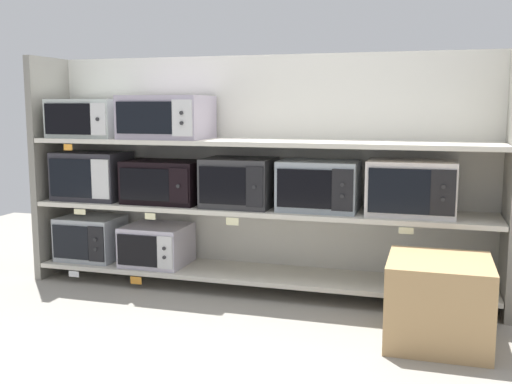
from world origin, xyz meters
TOP-DOWN VIEW (x-y plane):
  - ground at (0.00, -1.00)m, footprint 7.04×6.00m
  - back_panel at (0.00, 0.24)m, footprint 3.24×0.04m
  - upright_left at (-1.55, 0.00)m, footprint 0.05×0.45m
  - upright_right at (1.55, 0.00)m, footprint 0.05×0.45m
  - shelf_0 at (0.00, 0.00)m, footprint 3.04×0.45m
  - microwave_0 at (-1.25, -0.00)m, footprint 0.43×0.35m
  - microwave_1 at (-0.72, -0.00)m, footprint 0.43×0.40m
  - price_tag_0 at (-1.25, -0.23)m, footprint 0.08×0.00m
  - price_tag_1 at (-0.77, -0.23)m, footprint 0.08×0.00m
  - shelf_1 at (0.00, 0.00)m, footprint 3.04×0.45m
  - microwave_2 at (-1.22, -0.00)m, footprint 0.49×0.35m
  - microwave_3 at (-0.66, -0.00)m, footprint 0.52×0.36m
  - microwave_4 at (-0.11, -0.00)m, footprint 0.45×0.39m
  - microwave_5 at (0.42, -0.00)m, footprint 0.50×0.35m
  - microwave_6 at (0.98, -0.00)m, footprint 0.53×0.35m
  - price_tag_2 at (-1.18, -0.23)m, footprint 0.09×0.00m
  - price_tag_3 at (-0.65, -0.23)m, footprint 0.08×0.00m
  - price_tag_4 at (-0.09, -0.23)m, footprint 0.08×0.00m
  - price_tag_5 at (0.97, -0.23)m, footprint 0.08×0.00m
  - shelf_2 at (0.00, 0.00)m, footprint 3.04×0.45m
  - microwave_7 at (-1.21, -0.00)m, footprint 0.49×0.41m
  - microwave_8 at (-0.63, -0.00)m, footprint 0.56×0.43m
  - price_tag_6 at (-1.25, -0.23)m, footprint 0.06×0.00m
  - shipping_carton at (1.16, -0.59)m, footprint 0.52×0.52m

SIDE VIEW (x-z plane):
  - ground at x=0.00m, z-range -0.02..0.00m
  - price_tag_1 at x=-0.77m, z-range 0.04..0.09m
  - price_tag_0 at x=-1.25m, z-range 0.05..0.09m
  - shelf_0 at x=0.00m, z-range 0.09..0.12m
  - shipping_carton at x=1.16m, z-range 0.00..0.44m
  - microwave_1 at x=-0.72m, z-range 0.12..0.40m
  - microwave_0 at x=-1.25m, z-range 0.12..0.43m
  - price_tag_4 at x=-0.09m, z-range 0.48..0.53m
  - price_tag_3 at x=-0.65m, z-range 0.49..0.53m
  - price_tag_5 at x=0.97m, z-range 0.49..0.53m
  - price_tag_2 at x=-1.18m, z-range 0.49..0.53m
  - shelf_1 at x=0.00m, z-range 0.53..0.56m
  - microwave_3 at x=-0.66m, z-range 0.56..0.85m
  - microwave_5 at x=0.42m, z-range 0.56..0.88m
  - microwave_4 at x=-0.11m, z-range 0.56..0.88m
  - microwave_6 at x=0.98m, z-range 0.56..0.90m
  - microwave_2 at x=-1.22m, z-range 0.56..0.90m
  - back_panel at x=0.00m, z-range 0.00..1.56m
  - upright_left at x=-1.55m, z-range 0.00..1.56m
  - upright_right at x=1.55m, z-range 0.00..1.56m
  - price_tag_6 at x=-1.25m, z-range 0.93..0.97m
  - shelf_2 at x=0.00m, z-range 0.97..1.00m
  - microwave_7 at x=-1.21m, z-range 1.00..1.27m
  - microwave_8 at x=-0.63m, z-range 1.00..1.29m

